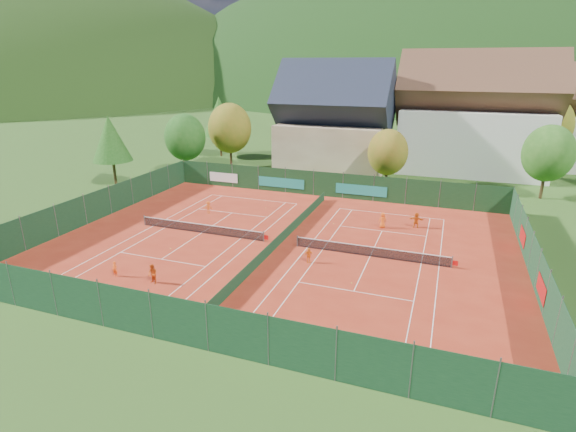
# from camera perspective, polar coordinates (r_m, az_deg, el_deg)

# --- Properties ---
(ground) EXTENTS (600.00, 600.00, 0.00)m
(ground) POSITION_cam_1_polar(r_m,az_deg,el_deg) (40.01, -0.98, -3.61)
(ground) COLOR #274B17
(ground) RESTS_ON ground
(clay_pad) EXTENTS (40.00, 32.00, 0.01)m
(clay_pad) POSITION_cam_1_polar(r_m,az_deg,el_deg) (40.00, -0.98, -3.58)
(clay_pad) COLOR #9E2917
(clay_pad) RESTS_ON ground
(court_markings_left) EXTENTS (11.03, 23.83, 0.00)m
(court_markings_left) POSITION_cam_1_polar(r_m,az_deg,el_deg) (43.32, -10.92, -2.12)
(court_markings_left) COLOR white
(court_markings_left) RESTS_ON ground
(court_markings_right) EXTENTS (11.03, 23.83, 0.00)m
(court_markings_right) POSITION_cam_1_polar(r_m,az_deg,el_deg) (38.09, 10.37, -5.08)
(court_markings_right) COLOR white
(court_markings_right) RESTS_ON ground
(tennis_net_left) EXTENTS (13.30, 0.10, 1.02)m
(tennis_net_left) POSITION_cam_1_polar(r_m,az_deg,el_deg) (43.07, -10.78, -1.53)
(tennis_net_left) COLOR #59595B
(tennis_net_left) RESTS_ON ground
(tennis_net_right) EXTENTS (13.30, 0.10, 1.02)m
(tennis_net_right) POSITION_cam_1_polar(r_m,az_deg,el_deg) (37.88, 10.65, -4.42)
(tennis_net_right) COLOR #59595B
(tennis_net_right) RESTS_ON ground
(court_divider) EXTENTS (0.03, 28.80, 1.00)m
(court_divider) POSITION_cam_1_polar(r_m,az_deg,el_deg) (39.82, -0.99, -2.92)
(court_divider) COLOR #143920
(court_divider) RESTS_ON ground
(fence_north) EXTENTS (40.00, 0.10, 3.00)m
(fence_north) POSITION_cam_1_polar(r_m,az_deg,el_deg) (54.13, 4.63, 4.01)
(fence_north) COLOR #133418
(fence_north) RESTS_ON ground
(fence_south) EXTENTS (40.00, 0.04, 3.00)m
(fence_south) POSITION_cam_1_polar(r_m,az_deg,el_deg) (26.62, -13.74, -12.87)
(fence_south) COLOR #13361E
(fence_south) RESTS_ON ground
(fence_west) EXTENTS (0.04, 32.00, 3.00)m
(fence_west) POSITION_cam_1_polar(r_m,az_deg,el_deg) (49.89, -22.98, 1.30)
(fence_west) COLOR #14371D
(fence_west) RESTS_ON ground
(fence_east) EXTENTS (0.09, 32.00, 3.00)m
(fence_east) POSITION_cam_1_polar(r_m,az_deg,el_deg) (37.80, 28.77, -4.99)
(fence_east) COLOR #153B21
(fence_east) RESTS_ON ground
(chalet) EXTENTS (16.20, 12.00, 16.00)m
(chalet) POSITION_cam_1_polar(r_m,az_deg,el_deg) (67.09, 5.90, 11.34)
(chalet) COLOR #CAB18E
(chalet) RESTS_ON ground
(hotel_block_a) EXTENTS (21.60, 11.00, 17.25)m
(hotel_block_a) POSITION_cam_1_polar(r_m,az_deg,el_deg) (71.00, 22.51, 11.07)
(hotel_block_a) COLOR silver
(hotel_block_a) RESTS_ON ground
(hotel_block_b) EXTENTS (17.28, 10.00, 15.50)m
(hotel_block_b) POSITION_cam_1_polar(r_m,az_deg,el_deg) (80.73, 32.35, 9.84)
(hotel_block_b) COLOR silver
(hotel_block_b) RESTS_ON ground
(tree_west_front) EXTENTS (5.72, 5.72, 8.69)m
(tree_west_front) POSITION_cam_1_polar(r_m,az_deg,el_deg) (65.69, -12.95, 9.73)
(tree_west_front) COLOR #422A17
(tree_west_front) RESTS_ON ground
(tree_west_mid) EXTENTS (6.44, 6.44, 9.78)m
(tree_west_mid) POSITION_cam_1_polar(r_m,az_deg,el_deg) (68.74, -7.40, 11.00)
(tree_west_mid) COLOR #452918
(tree_west_mid) RESTS_ON ground
(tree_west_back) EXTENTS (5.60, 5.60, 10.00)m
(tree_west_back) POSITION_cam_1_polar(r_m,az_deg,el_deg) (78.47, -8.70, 12.39)
(tree_west_back) COLOR #422F17
(tree_west_back) RESTS_ON ground
(tree_center) EXTENTS (5.01, 5.01, 7.60)m
(tree_center) POSITION_cam_1_polar(r_m,az_deg,el_deg) (57.94, 12.56, 7.91)
(tree_center) COLOR #482C1A
(tree_center) RESTS_ON ground
(tree_east_front) EXTENTS (5.72, 5.72, 8.69)m
(tree_east_front) POSITION_cam_1_polar(r_m,az_deg,el_deg) (60.29, 30.17, 6.89)
(tree_east_front) COLOR #433018
(tree_east_front) RESTS_ON ground
(tree_west_side) EXTENTS (5.04, 5.04, 9.00)m
(tree_west_side) POSITION_cam_1_polar(r_m,az_deg,el_deg) (62.88, -21.63, 9.12)
(tree_west_side) COLOR #483319
(tree_west_side) RESTS_ON ground
(tree_east_back) EXTENTS (7.15, 7.15, 10.86)m
(tree_east_back) POSITION_cam_1_polar(r_m,az_deg,el_deg) (76.06, 29.98, 9.95)
(tree_east_back) COLOR #4D371B
(tree_east_back) RESTS_ON ground
(mountain_backdrop) EXTENTS (820.00, 530.00, 242.00)m
(mountain_backdrop) POSITION_cam_1_polar(r_m,az_deg,el_deg) (273.98, 22.90, 5.78)
(mountain_backdrop) COLOR black
(mountain_backdrop) RESTS_ON ground
(ball_hopper) EXTENTS (0.34, 0.34, 0.80)m
(ball_hopper) POSITION_cam_1_polar(r_m,az_deg,el_deg) (26.36, 10.01, -15.38)
(ball_hopper) COLOR slate
(ball_hopper) RESTS_ON ground
(loose_ball_0) EXTENTS (0.07, 0.07, 0.07)m
(loose_ball_0) POSITION_cam_1_polar(r_m,az_deg,el_deg) (40.30, -14.69, -4.01)
(loose_ball_0) COLOR #CCD833
(loose_ball_0) RESTS_ON ground
(loose_ball_1) EXTENTS (0.07, 0.07, 0.07)m
(loose_ball_1) POSITION_cam_1_polar(r_m,az_deg,el_deg) (27.32, 2.26, -15.04)
(loose_ball_1) COLOR #CCD833
(loose_ball_1) RESTS_ON ground
(loose_ball_2) EXTENTS (0.07, 0.07, 0.07)m
(loose_ball_2) POSITION_cam_1_polar(r_m,az_deg,el_deg) (45.19, 5.84, -0.95)
(loose_ball_2) COLOR #CCD833
(loose_ball_2) RESTS_ON ground
(loose_ball_3) EXTENTS (0.07, 0.07, 0.07)m
(loose_ball_3) POSITION_cam_1_polar(r_m,az_deg,el_deg) (49.84, -2.84, 1.03)
(loose_ball_3) COLOR #CCD833
(loose_ball_3) RESTS_ON ground
(loose_ball_4) EXTENTS (0.07, 0.07, 0.07)m
(loose_ball_4) POSITION_cam_1_polar(r_m,az_deg,el_deg) (33.48, 8.08, -8.41)
(loose_ball_4) COLOR #CCD833
(loose_ball_4) RESTS_ON ground
(player_left_near) EXTENTS (0.44, 0.29, 1.20)m
(player_left_near) POSITION_cam_1_polar(r_m,az_deg,el_deg) (36.35, -21.12, -6.30)
(player_left_near) COLOR #FA5816
(player_left_near) RESTS_ON ground
(player_left_mid) EXTENTS (0.87, 0.76, 1.51)m
(player_left_mid) POSITION_cam_1_polar(r_m,az_deg,el_deg) (34.25, -16.82, -7.08)
(player_left_mid) COLOR #D04912
(player_left_mid) RESTS_ON ground
(player_left_far) EXTENTS (0.96, 0.68, 1.35)m
(player_left_far) POSITION_cam_1_polar(r_m,az_deg,el_deg) (48.66, -10.06, 1.10)
(player_left_far) COLOR #E45514
(player_left_far) RESTS_ON ground
(player_right_near) EXTENTS (0.78, 0.69, 1.27)m
(player_right_near) POSITION_cam_1_polar(r_m,az_deg,el_deg) (36.19, 2.64, -5.01)
(player_right_near) COLOR orange
(player_right_near) RESTS_ON ground
(player_right_far_a) EXTENTS (0.89, 0.76, 1.55)m
(player_right_far_a) POSITION_cam_1_polar(r_m,az_deg,el_deg) (44.60, 11.92, -0.54)
(player_right_far_a) COLOR #F15B15
(player_right_far_a) RESTS_ON ground
(player_right_far_b) EXTENTS (1.42, 0.46, 1.53)m
(player_right_far_b) POSITION_cam_1_polar(r_m,az_deg,el_deg) (45.47, 15.98, -0.50)
(player_right_far_b) COLOR #DA5C13
(player_right_far_b) RESTS_ON ground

